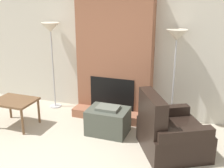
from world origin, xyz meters
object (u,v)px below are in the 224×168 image
(side_table, at_px, (15,103))
(floor_lamp_right, at_px, (176,41))
(ottoman, at_px, (108,121))
(floor_lamp_left, at_px, (51,33))
(armchair, at_px, (168,134))

(side_table, xyz_separation_m, floor_lamp_right, (2.74, 1.08, 1.14))
(ottoman, distance_m, floor_lamp_left, 2.20)
(floor_lamp_left, bearing_deg, ottoman, -26.51)
(ottoman, bearing_deg, floor_lamp_right, 37.02)
(ottoman, relative_size, floor_lamp_right, 0.40)
(armchair, height_order, floor_lamp_right, floor_lamp_right)
(ottoman, bearing_deg, side_table, -169.66)
(side_table, bearing_deg, ottoman, 10.34)
(floor_lamp_right, bearing_deg, side_table, -158.53)
(armchair, xyz_separation_m, side_table, (-2.84, -0.06, 0.16))
(floor_lamp_left, bearing_deg, armchair, -21.19)
(ottoman, xyz_separation_m, side_table, (-1.73, -0.32, 0.22))
(ottoman, height_order, floor_lamp_left, floor_lamp_left)
(ottoman, bearing_deg, floor_lamp_left, 153.49)
(floor_lamp_left, xyz_separation_m, floor_lamp_right, (2.54, 0.00, -0.03))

